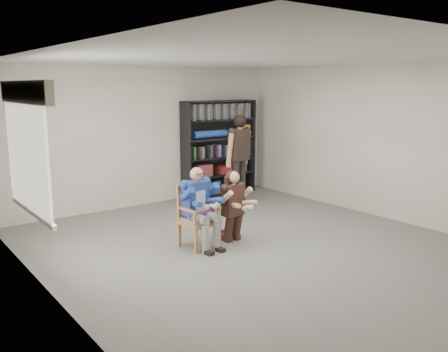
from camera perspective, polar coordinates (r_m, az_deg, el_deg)
room_shell at (r=6.91m, az=4.34°, el=2.29°), size 6.00×7.00×2.80m
floor at (r=7.25m, az=4.18°, el=-8.71°), size 6.00×7.00×0.01m
window_left at (r=6.36m, az=-22.50°, el=2.85°), size 0.16×2.00×1.75m
armchair at (r=7.18m, az=-3.04°, el=-4.89°), size 0.58×0.56×0.95m
seated_man at (r=7.15m, az=-3.05°, el=-3.79°), size 0.57×0.77×1.24m
kneeling_woman at (r=7.40m, az=1.21°, el=-3.69°), size 0.52×0.79×1.14m
bookshelf at (r=10.55m, az=-0.58°, el=3.37°), size 1.80×0.38×2.10m
standing_man at (r=9.40m, az=1.85°, el=1.68°), size 0.62×0.41×1.85m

